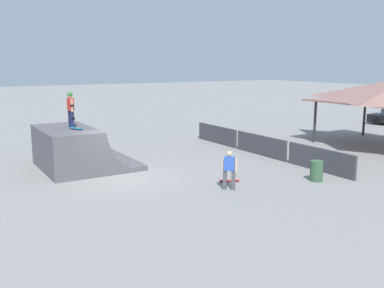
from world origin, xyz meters
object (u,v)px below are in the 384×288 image
Objects in this scene: skater_on_deck at (71,107)px; bystander_walking at (229,168)px; trash_bin at (316,171)px; skateboard_on_deck at (76,128)px; skateboard_on_ground at (229,181)px.

bystander_walking is at bearing 33.83° from skater_on_deck.
trash_bin is at bearing 48.38° from skater_on_deck.
bystander_walking reaches higher than trash_bin.
skateboard_on_deck reaches higher than bystander_walking.
skater_on_deck is 11.11m from trash_bin.
bystander_walking is 1.31m from skateboard_on_ground.
skater_on_deck is 1.99× the size of skateboard_on_ground.
skater_on_deck is 1.08× the size of bystander_walking.
bystander_walking is 3.92m from trash_bin.
skater_on_deck is 1.98× the size of skateboard_on_deck.
skateboard_on_ground is (4.96, 4.72, -1.90)m from skateboard_on_deck.
skateboard_on_ground is (5.67, 4.73, -2.78)m from skater_on_deck.
skateboard_on_deck reaches higher than trash_bin.
skateboard_on_ground is 3.65m from trash_bin.
skateboard_on_deck is (0.71, 0.01, -0.88)m from skater_on_deck.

